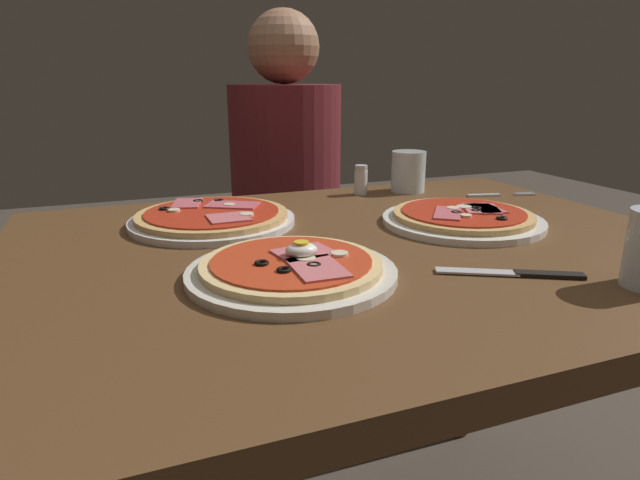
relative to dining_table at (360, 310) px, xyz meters
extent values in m
cube|color=brown|center=(0.00, 0.00, 0.10)|extent=(1.11, 0.85, 0.04)
cylinder|color=#3C2715|center=(-0.50, 0.37, -0.27)|extent=(0.07, 0.07, 0.70)
cylinder|color=#3C2715|center=(0.50, 0.37, -0.27)|extent=(0.07, 0.07, 0.70)
cylinder|color=silver|center=(-0.15, -0.11, 0.12)|extent=(0.28, 0.28, 0.01)
cylinder|color=#E5C17F|center=(-0.15, -0.11, 0.14)|extent=(0.24, 0.24, 0.01)
cylinder|color=red|center=(-0.15, -0.11, 0.14)|extent=(0.21, 0.21, 0.00)
torus|color=black|center=(-0.18, -0.15, 0.15)|extent=(0.02, 0.02, 0.00)
torus|color=black|center=(-0.14, -0.14, 0.15)|extent=(0.02, 0.02, 0.00)
torus|color=black|center=(-0.20, -0.11, 0.15)|extent=(0.02, 0.02, 0.00)
torus|color=black|center=(-0.13, -0.08, 0.15)|extent=(0.02, 0.02, 0.00)
cube|color=#D16B70|center=(-0.13, -0.09, 0.15)|extent=(0.09, 0.07, 0.00)
cube|color=#D16B70|center=(-0.13, -0.15, 0.15)|extent=(0.06, 0.09, 0.00)
cylinder|color=beige|center=(-0.14, -0.12, 0.15)|extent=(0.03, 0.03, 0.00)
cylinder|color=beige|center=(-0.09, -0.11, 0.15)|extent=(0.02, 0.02, 0.00)
ellipsoid|color=white|center=(-0.14, -0.10, 0.15)|extent=(0.04, 0.03, 0.02)
cylinder|color=yellow|center=(-0.14, -0.10, 0.16)|extent=(0.02, 0.02, 0.00)
cylinder|color=white|center=(0.22, 0.04, 0.12)|extent=(0.29, 0.29, 0.01)
cylinder|color=tan|center=(0.22, 0.04, 0.14)|extent=(0.25, 0.25, 0.01)
cylinder|color=#B72D19|center=(0.22, 0.04, 0.14)|extent=(0.22, 0.22, 0.00)
torus|color=black|center=(0.25, 0.04, 0.15)|extent=(0.02, 0.02, 0.00)
torus|color=black|center=(0.24, 0.02, 0.15)|extent=(0.02, 0.02, 0.00)
torus|color=black|center=(0.20, 0.03, 0.15)|extent=(0.02, 0.02, 0.00)
torus|color=black|center=(0.25, -0.04, 0.15)|extent=(0.02, 0.02, 0.00)
cube|color=#C65B66|center=(0.27, 0.03, 0.15)|extent=(0.06, 0.08, 0.00)
cube|color=#D16B70|center=(0.26, 0.03, 0.15)|extent=(0.09, 0.10, 0.00)
cube|color=#C65B66|center=(0.18, 0.03, 0.15)|extent=(0.09, 0.10, 0.00)
cylinder|color=beige|center=(0.23, 0.06, 0.15)|extent=(0.03, 0.03, 0.00)
cylinder|color=beige|center=(0.20, 0.00, 0.15)|extent=(0.02, 0.02, 0.00)
cylinder|color=beige|center=(0.21, 0.05, 0.15)|extent=(0.02, 0.02, 0.00)
cylinder|color=white|center=(-0.20, 0.20, 0.12)|extent=(0.30, 0.30, 0.01)
cylinder|color=tan|center=(-0.20, 0.20, 0.14)|extent=(0.27, 0.27, 0.01)
cylinder|color=#B72D19|center=(-0.20, 0.20, 0.14)|extent=(0.24, 0.24, 0.00)
torus|color=black|center=(-0.18, 0.27, 0.15)|extent=(0.02, 0.02, 0.00)
torus|color=black|center=(-0.28, 0.24, 0.15)|extent=(0.02, 0.02, 0.00)
torus|color=black|center=(-0.22, 0.28, 0.15)|extent=(0.02, 0.02, 0.00)
cube|color=#C65B66|center=(-0.24, 0.28, 0.15)|extent=(0.07, 0.09, 0.00)
cube|color=#C65B66|center=(-0.16, 0.23, 0.15)|extent=(0.11, 0.10, 0.00)
cube|color=#D16B70|center=(-0.19, 0.14, 0.15)|extent=(0.07, 0.07, 0.00)
cylinder|color=beige|center=(-0.15, 0.15, 0.15)|extent=(0.03, 0.03, 0.00)
cylinder|color=beige|center=(-0.27, 0.22, 0.15)|extent=(0.02, 0.02, 0.00)
cylinder|color=beige|center=(-0.17, 0.23, 0.15)|extent=(0.02, 0.02, 0.00)
cylinder|color=silver|center=(0.28, 0.34, 0.17)|extent=(0.08, 0.08, 0.09)
cylinder|color=silver|center=(0.28, 0.34, 0.13)|extent=(0.07, 0.07, 0.03)
cube|color=silver|center=(0.41, 0.22, 0.12)|extent=(0.08, 0.03, 0.00)
cube|color=silver|center=(0.50, 0.19, 0.12)|extent=(0.04, 0.01, 0.00)
cube|color=silver|center=(0.50, 0.20, 0.12)|extent=(0.04, 0.01, 0.00)
cube|color=silver|center=(0.50, 0.20, 0.12)|extent=(0.04, 0.01, 0.00)
cube|color=silver|center=(0.51, 0.21, 0.12)|extent=(0.04, 0.01, 0.00)
cube|color=silver|center=(0.09, -0.19, 0.12)|extent=(0.11, 0.07, 0.00)
cube|color=black|center=(0.17, -0.23, 0.12)|extent=(0.09, 0.06, 0.01)
cylinder|color=white|center=(0.16, 0.34, 0.15)|extent=(0.03, 0.03, 0.05)
cylinder|color=silver|center=(0.16, 0.34, 0.18)|extent=(0.03, 0.03, 0.01)
cylinder|color=black|center=(0.11, 0.75, -0.39)|extent=(0.29, 0.29, 0.46)
cylinder|color=maroon|center=(0.11, 0.75, 0.10)|extent=(0.32, 0.32, 0.52)
sphere|color=#9E7051|center=(0.11, 0.75, 0.46)|extent=(0.20, 0.20, 0.20)
camera|label=1|loc=(-0.36, -0.75, 0.37)|focal=30.06mm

